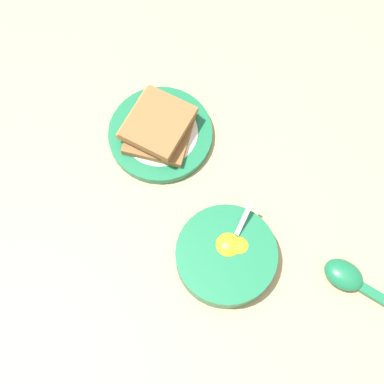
{
  "coord_description": "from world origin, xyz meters",
  "views": [
    {
      "loc": [
        0.24,
        -0.02,
        0.81
      ],
      "look_at": [
        -0.05,
        -0.07,
        0.02
      ],
      "focal_mm": 50.0,
      "sensor_mm": 36.0,
      "label": 1
    }
  ],
  "objects_px": {
    "egg_bowl": "(227,256)",
    "toast_plate": "(161,134)",
    "toast_sandwich": "(158,126)",
    "soup_spoon": "(351,280)"
  },
  "relations": [
    {
      "from": "egg_bowl",
      "to": "toast_plate",
      "type": "relative_size",
      "value": 0.9
    },
    {
      "from": "toast_plate",
      "to": "egg_bowl",
      "type": "bearing_deg",
      "value": 37.49
    },
    {
      "from": "egg_bowl",
      "to": "toast_sandwich",
      "type": "distance_m",
      "value": 0.24
    },
    {
      "from": "soup_spoon",
      "to": "toast_plate",
      "type": "bearing_deg",
      "value": -119.09
    },
    {
      "from": "egg_bowl",
      "to": "toast_sandwich",
      "type": "height_order",
      "value": "egg_bowl"
    },
    {
      "from": "toast_plate",
      "to": "toast_sandwich",
      "type": "bearing_deg",
      "value": -72.09
    },
    {
      "from": "toast_plate",
      "to": "toast_sandwich",
      "type": "xyz_separation_m",
      "value": [
        0.0,
        -0.0,
        0.03
      ]
    },
    {
      "from": "egg_bowl",
      "to": "soup_spoon",
      "type": "height_order",
      "value": "egg_bowl"
    },
    {
      "from": "egg_bowl",
      "to": "toast_plate",
      "type": "xyz_separation_m",
      "value": [
        -0.19,
        -0.14,
        -0.01
      ]
    },
    {
      "from": "egg_bowl",
      "to": "toast_sandwich",
      "type": "bearing_deg",
      "value": -142.1
    }
  ]
}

